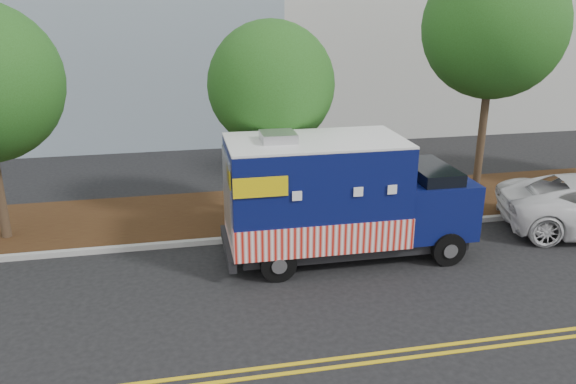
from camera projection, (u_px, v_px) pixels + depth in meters
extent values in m
plane|color=black|center=(299.00, 258.00, 14.91)|extent=(120.00, 120.00, 0.00)
cube|color=#9E9E99|center=(288.00, 235.00, 16.18)|extent=(120.00, 0.18, 0.15)
cube|color=#33190E|center=(275.00, 210.00, 18.13)|extent=(120.00, 4.00, 0.15)
cube|color=gold|center=(349.00, 357.00, 10.79)|extent=(120.00, 0.10, 0.01)
cube|color=gold|center=(353.00, 365.00, 10.56)|extent=(120.00, 0.10, 0.01)
cylinder|color=#38281C|center=(272.00, 170.00, 16.84)|extent=(0.26, 0.26, 3.30)
sphere|color=#224E15|center=(271.00, 85.00, 16.00)|extent=(3.64, 3.64, 3.64)
cylinder|color=#38281C|center=(482.00, 133.00, 18.66)|extent=(0.26, 0.26, 4.57)
sphere|color=#224E15|center=(494.00, 27.00, 17.55)|extent=(4.50, 4.50, 4.50)
cube|color=#473828|center=(237.00, 198.00, 15.88)|extent=(0.06, 0.06, 2.40)
cube|color=black|center=(349.00, 239.00, 15.01)|extent=(5.93, 2.04, 0.30)
cube|color=#0A124B|center=(315.00, 190.00, 14.35)|extent=(4.45, 2.46, 2.54)
cube|color=#B9150B|center=(314.00, 222.00, 14.65)|extent=(4.50, 2.52, 0.79)
cube|color=white|center=(316.00, 141.00, 13.93)|extent=(4.45, 2.46, 0.06)
cube|color=#B7B7BA|center=(278.00, 137.00, 13.71)|extent=(0.85, 0.85, 0.23)
cube|color=#0A124B|center=(429.00, 203.00, 15.13)|extent=(1.92, 2.28, 1.48)
cube|color=black|center=(429.00, 178.00, 14.89)|extent=(1.07, 2.07, 0.69)
cube|color=black|center=(460.00, 217.00, 15.47)|extent=(0.10, 2.12, 0.32)
cube|color=black|center=(228.00, 248.00, 14.40)|extent=(0.20, 2.38, 0.30)
cube|color=#B7B7BA|center=(227.00, 193.00, 13.92)|extent=(0.05, 1.90, 2.01)
cube|color=#B7B7BA|center=(315.00, 173.00, 15.56)|extent=(1.90, 0.05, 1.16)
cube|color=yellow|center=(261.00, 187.00, 12.71)|extent=(1.27, 0.03, 0.48)
cube|color=yellow|center=(247.00, 158.00, 15.04)|extent=(1.27, 0.03, 0.48)
cylinder|color=black|center=(448.00, 249.00, 14.43)|extent=(0.89, 0.30, 0.89)
cylinder|color=black|center=(414.00, 218.00, 16.43)|extent=(0.89, 0.30, 0.89)
cylinder|color=black|center=(278.00, 263.00, 13.62)|extent=(0.89, 0.30, 0.89)
cylinder|color=black|center=(264.00, 230.00, 15.62)|extent=(0.89, 0.30, 0.89)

